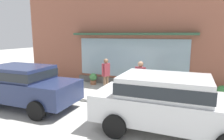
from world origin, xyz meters
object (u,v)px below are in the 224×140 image
at_px(parked_car_navy, 24,84).
at_px(potted_plant_trailing_edge, 202,90).
at_px(potted_plant_window_center, 145,82).
at_px(parked_car_silver, 169,100).
at_px(fire_hydrant, 157,92).
at_px(pedestrian_passerby, 106,73).
at_px(potted_plant_doorstep, 222,92).
at_px(pedestrian_with_handbag, 140,78).
at_px(potted_plant_window_right, 93,78).

distance_m(parked_car_navy, potted_plant_trailing_edge, 7.69).
height_order(potted_plant_window_center, potted_plant_trailing_edge, potted_plant_window_center).
height_order(parked_car_silver, parked_car_navy, parked_car_silver).
distance_m(fire_hydrant, pedestrian_passerby, 2.71).
height_order(fire_hydrant, parked_car_silver, parked_car_silver).
xyz_separation_m(pedestrian_passerby, potted_plant_doorstep, (5.11, 1.12, -0.65)).
xyz_separation_m(pedestrian_with_handbag, pedestrian_passerby, (-1.87, 0.59, -0.02)).
bearing_deg(potted_plant_window_center, fire_hydrant, -60.86).
distance_m(parked_car_navy, potted_plant_window_right, 4.30).
bearing_deg(pedestrian_passerby, potted_plant_window_right, 72.25).
height_order(fire_hydrant, potted_plant_doorstep, fire_hydrant).
xyz_separation_m(parked_car_silver, potted_plant_doorstep, (1.70, 3.98, -0.61)).
xyz_separation_m(parked_car_navy, potted_plant_trailing_edge, (6.40, 4.21, -0.58)).
height_order(parked_car_navy, potted_plant_trailing_edge, parked_car_navy).
bearing_deg(potted_plant_doorstep, pedestrian_passerby, -167.62).
bearing_deg(pedestrian_passerby, potted_plant_window_center, -33.14).
xyz_separation_m(fire_hydrant, pedestrian_passerby, (-2.60, 0.57, 0.52)).
distance_m(potted_plant_window_center, potted_plant_doorstep, 3.46).
distance_m(parked_car_navy, potted_plant_window_center, 5.64).
xyz_separation_m(parked_car_navy, potted_plant_window_right, (0.74, 4.20, -0.57)).
relative_size(fire_hydrant, pedestrian_passerby, 0.56).
xyz_separation_m(fire_hydrant, potted_plant_trailing_edge, (1.70, 1.73, -0.13)).
bearing_deg(pedestrian_with_handbag, fire_hydrant, -170.74).
xyz_separation_m(potted_plant_trailing_edge, potted_plant_window_right, (-5.67, -0.01, 0.01)).
bearing_deg(potted_plant_doorstep, potted_plant_window_center, 179.80).
height_order(pedestrian_with_handbag, potted_plant_window_center, pedestrian_with_handbag).
distance_m(potted_plant_doorstep, potted_plant_trailing_edge, 0.82).
bearing_deg(fire_hydrant, potted_plant_doorstep, 33.90).
relative_size(pedestrian_with_handbag, potted_plant_doorstep, 2.74).
relative_size(pedestrian_with_handbag, pedestrian_passerby, 1.03).
bearing_deg(pedestrian_passerby, parked_car_navy, 167.63).
bearing_deg(fire_hydrant, parked_car_silver, -70.39).
bearing_deg(potted_plant_window_center, pedestrian_passerby, -145.47).
bearing_deg(potted_plant_window_center, potted_plant_doorstep, -0.20).
height_order(pedestrian_passerby, potted_plant_trailing_edge, pedestrian_passerby).
bearing_deg(potted_plant_trailing_edge, pedestrian_with_handbag, -144.03).
bearing_deg(potted_plant_window_center, pedestrian_with_handbag, -82.72).
relative_size(pedestrian_passerby, parked_car_navy, 0.39).
xyz_separation_m(pedestrian_with_handbag, potted_plant_window_center, (-0.22, 1.73, -0.58)).
bearing_deg(parked_car_navy, fire_hydrant, 24.90).
distance_m(parked_car_silver, potted_plant_window_center, 4.39).
relative_size(parked_car_navy, potted_plant_doorstep, 6.84).
bearing_deg(pedestrian_passerby, pedestrian_with_handbag, -85.30).
xyz_separation_m(pedestrian_passerby, potted_plant_trailing_edge, (4.30, 1.17, -0.65)).
distance_m(pedestrian_passerby, potted_plant_doorstep, 5.27).
bearing_deg(parked_car_silver, potted_plant_window_center, 111.49).
xyz_separation_m(pedestrian_with_handbag, parked_car_silver, (1.54, -2.26, -0.06)).
relative_size(parked_car_silver, potted_plant_window_center, 5.62).
xyz_separation_m(fire_hydrant, pedestrian_with_handbag, (-0.73, -0.03, 0.54)).
xyz_separation_m(pedestrian_with_handbag, potted_plant_window_right, (-3.24, 1.75, -0.66)).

